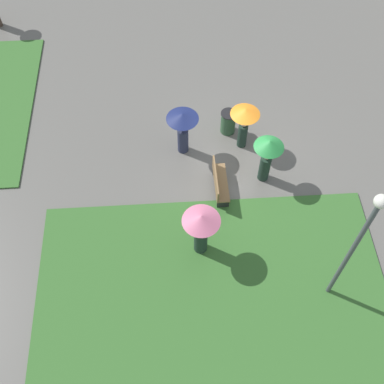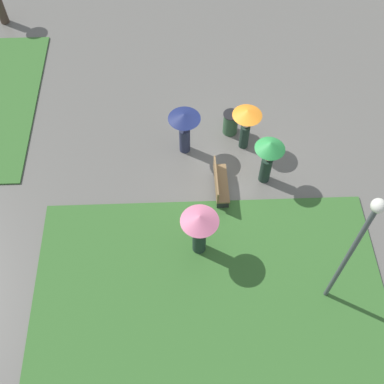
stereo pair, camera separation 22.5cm
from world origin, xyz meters
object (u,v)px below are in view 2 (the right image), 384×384
crowd_person_orange (246,121)px  lamp_post (356,243)px  park_bench (219,183)px  crowd_person_pink (200,227)px  trash_bin (231,123)px  crowd_person_green (269,155)px  crowd_person_navy (184,125)px

crowd_person_orange → lamp_post: bearing=75.0°
park_bench → crowd_person_orange: size_ratio=0.87×
park_bench → crowd_person_pink: crowd_person_pink is taller
trash_bin → crowd_person_green: (-2.11, -0.96, 0.84)m
crowd_person_orange → crowd_person_navy: (-0.10, 2.03, -0.03)m
lamp_post → crowd_person_green: (4.10, 1.27, -1.80)m
park_bench → crowd_person_pink: 2.39m
lamp_post → crowd_person_orange: size_ratio=2.80×
lamp_post → crowd_person_green: 4.66m
lamp_post → crowd_person_pink: bearing=65.9°
park_bench → crowd_person_navy: (1.77, 1.05, 0.77)m
lamp_post → crowd_person_green: size_ratio=2.62×
park_bench → crowd_person_green: bearing=-75.1°
trash_bin → crowd_person_orange: (-0.66, -0.42, 0.81)m
crowd_person_orange → crowd_person_pink: bearing=33.6°
crowd_person_orange → crowd_person_green: (-1.45, -0.54, 0.04)m
park_bench → trash_bin: park_bench is taller
park_bench → crowd_person_orange: 2.26m
park_bench → lamp_post: size_ratio=0.31×
crowd_person_orange → crowd_person_navy: 2.04m
crowd_person_pink → trash_bin: bearing=-67.0°
crowd_person_pink → lamp_post: bearing=-165.5°
park_bench → trash_bin: 2.60m
lamp_post → crowd_person_navy: (5.45, 3.84, -1.87)m
trash_bin → park_bench: bearing=167.5°
crowd_person_pink → crowd_person_navy: size_ratio=1.08×
crowd_person_pink → crowd_person_orange: bearing=-74.7°
trash_bin → crowd_person_pink: bearing=164.3°
trash_bin → crowd_person_pink: size_ratio=0.47×
park_bench → crowd_person_navy: size_ratio=0.86×
crowd_person_pink → crowd_person_navy: 3.89m
trash_bin → crowd_person_green: size_ratio=0.48×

